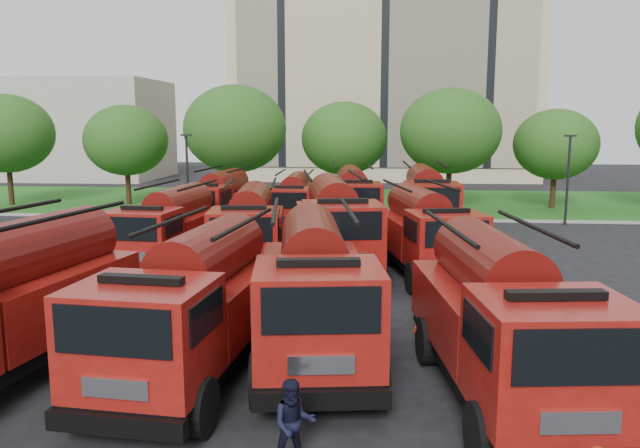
{
  "coord_description": "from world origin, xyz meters",
  "views": [
    {
      "loc": [
        0.96,
        -19.03,
        5.84
      ],
      "look_at": [
        -1.09,
        5.4,
        1.8
      ],
      "focal_mm": 35.0,
      "sensor_mm": 36.0,
      "label": 1
    }
  ],
  "objects_px": {
    "fire_truck_10": "(353,200)",
    "fire_truck_7": "(425,233)",
    "fire_truck_5": "(250,229)",
    "fire_truck_8": "(219,202)",
    "fire_truck_4": "(169,229)",
    "firefighter_3": "(437,357)",
    "fire_truck_3": "(504,319)",
    "fire_truck_9": "(294,203)",
    "fire_truck_1": "(193,305)",
    "firefighter_4": "(69,330)",
    "fire_truck_11": "(426,201)",
    "fire_truck_2": "(314,289)",
    "firefighter_5": "(473,270)",
    "fire_truck_6": "(335,226)"
  },
  "relations": [
    {
      "from": "fire_truck_11",
      "to": "fire_truck_8",
      "type": "bearing_deg",
      "value": -178.3
    },
    {
      "from": "fire_truck_5",
      "to": "fire_truck_8",
      "type": "height_order",
      "value": "fire_truck_5"
    },
    {
      "from": "fire_truck_11",
      "to": "fire_truck_9",
      "type": "bearing_deg",
      "value": 175.84
    },
    {
      "from": "fire_truck_1",
      "to": "firefighter_4",
      "type": "xyz_separation_m",
      "value": [
        -4.47,
        2.79,
        -1.69
      ]
    },
    {
      "from": "firefighter_3",
      "to": "fire_truck_8",
      "type": "bearing_deg",
      "value": -64.51
    },
    {
      "from": "fire_truck_1",
      "to": "fire_truck_4",
      "type": "distance_m",
      "value": 11.29
    },
    {
      "from": "fire_truck_2",
      "to": "fire_truck_11",
      "type": "relative_size",
      "value": 1.03
    },
    {
      "from": "fire_truck_5",
      "to": "firefighter_3",
      "type": "xyz_separation_m",
      "value": [
        6.48,
        -8.8,
        -1.65
      ]
    },
    {
      "from": "fire_truck_7",
      "to": "fire_truck_4",
      "type": "bearing_deg",
      "value": 166.33
    },
    {
      "from": "fire_truck_5",
      "to": "firefighter_3",
      "type": "bearing_deg",
      "value": -60.22
    },
    {
      "from": "firefighter_5",
      "to": "fire_truck_1",
      "type": "bearing_deg",
      "value": 47.91
    },
    {
      "from": "fire_truck_1",
      "to": "fire_truck_3",
      "type": "xyz_separation_m",
      "value": [
        6.85,
        -0.58,
        0.03
      ]
    },
    {
      "from": "firefighter_4",
      "to": "firefighter_3",
      "type": "bearing_deg",
      "value": -157.73
    },
    {
      "from": "fire_truck_9",
      "to": "firefighter_4",
      "type": "bearing_deg",
      "value": -105.57
    },
    {
      "from": "fire_truck_2",
      "to": "firefighter_5",
      "type": "bearing_deg",
      "value": 53.19
    },
    {
      "from": "fire_truck_3",
      "to": "fire_truck_9",
      "type": "distance_m",
      "value": 21.33
    },
    {
      "from": "fire_truck_7",
      "to": "firefighter_4",
      "type": "height_order",
      "value": "fire_truck_7"
    },
    {
      "from": "fire_truck_8",
      "to": "firefighter_3",
      "type": "xyz_separation_m",
      "value": [
        9.78,
        -17.02,
        -1.62
      ]
    },
    {
      "from": "fire_truck_5",
      "to": "fire_truck_2",
      "type": "bearing_deg",
      "value": -76.07
    },
    {
      "from": "fire_truck_11",
      "to": "fire_truck_6",
      "type": "bearing_deg",
      "value": -117.42
    },
    {
      "from": "fire_truck_3",
      "to": "firefighter_3",
      "type": "relative_size",
      "value": 4.11
    },
    {
      "from": "fire_truck_5",
      "to": "firefighter_5",
      "type": "height_order",
      "value": "fire_truck_5"
    },
    {
      "from": "fire_truck_2",
      "to": "fire_truck_8",
      "type": "distance_m",
      "value": 18.53
    },
    {
      "from": "firefighter_3",
      "to": "firefighter_4",
      "type": "height_order",
      "value": "firefighter_3"
    },
    {
      "from": "fire_truck_1",
      "to": "fire_truck_6",
      "type": "distance_m",
      "value": 10.86
    },
    {
      "from": "fire_truck_2",
      "to": "firefighter_3",
      "type": "xyz_separation_m",
      "value": [
        3.09,
        0.26,
        -1.75
      ]
    },
    {
      "from": "fire_truck_2",
      "to": "fire_truck_9",
      "type": "height_order",
      "value": "fire_truck_2"
    },
    {
      "from": "firefighter_5",
      "to": "fire_truck_10",
      "type": "bearing_deg",
      "value": -65.02
    },
    {
      "from": "fire_truck_2",
      "to": "firefighter_4",
      "type": "bearing_deg",
      "value": 161.14
    },
    {
      "from": "fire_truck_10",
      "to": "fire_truck_11",
      "type": "bearing_deg",
      "value": -8.99
    },
    {
      "from": "fire_truck_1",
      "to": "fire_truck_9",
      "type": "distance_m",
      "value": 19.57
    },
    {
      "from": "fire_truck_6",
      "to": "fire_truck_11",
      "type": "relative_size",
      "value": 1.07
    },
    {
      "from": "fire_truck_3",
      "to": "firefighter_3",
      "type": "xyz_separation_m",
      "value": [
        -1.11,
        2.2,
        -1.73
      ]
    },
    {
      "from": "fire_truck_2",
      "to": "firefighter_3",
      "type": "distance_m",
      "value": 3.56
    },
    {
      "from": "fire_truck_4",
      "to": "firefighter_4",
      "type": "bearing_deg",
      "value": -88.23
    },
    {
      "from": "fire_truck_10",
      "to": "firefighter_4",
      "type": "bearing_deg",
      "value": -118.97
    },
    {
      "from": "fire_truck_10",
      "to": "fire_truck_7",
      "type": "bearing_deg",
      "value": -76.57
    },
    {
      "from": "fire_truck_4",
      "to": "fire_truck_9",
      "type": "height_order",
      "value": "fire_truck_4"
    },
    {
      "from": "fire_truck_2",
      "to": "fire_truck_3",
      "type": "xyz_separation_m",
      "value": [
        4.2,
        -1.94,
        -0.02
      ]
    },
    {
      "from": "fire_truck_10",
      "to": "firefighter_4",
      "type": "relative_size",
      "value": 4.85
    },
    {
      "from": "fire_truck_4",
      "to": "firefighter_3",
      "type": "xyz_separation_m",
      "value": [
        9.78,
        -8.93,
        -1.6
      ]
    },
    {
      "from": "fire_truck_4",
      "to": "fire_truck_10",
      "type": "relative_size",
      "value": 0.94
    },
    {
      "from": "fire_truck_2",
      "to": "fire_truck_8",
      "type": "height_order",
      "value": "fire_truck_2"
    },
    {
      "from": "fire_truck_8",
      "to": "fire_truck_10",
      "type": "bearing_deg",
      "value": 12.04
    },
    {
      "from": "firefighter_5",
      "to": "firefighter_4",
      "type": "bearing_deg",
      "value": 27.47
    },
    {
      "from": "fire_truck_10",
      "to": "fire_truck_11",
      "type": "distance_m",
      "value": 3.84
    },
    {
      "from": "fire_truck_1",
      "to": "fire_truck_2",
      "type": "height_order",
      "value": "fire_truck_2"
    },
    {
      "from": "fire_truck_1",
      "to": "firefighter_4",
      "type": "relative_size",
      "value": 4.84
    },
    {
      "from": "fire_truck_1",
      "to": "fire_truck_4",
      "type": "bearing_deg",
      "value": 116.45
    },
    {
      "from": "fire_truck_5",
      "to": "firefighter_3",
      "type": "height_order",
      "value": "fire_truck_5"
    }
  ]
}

